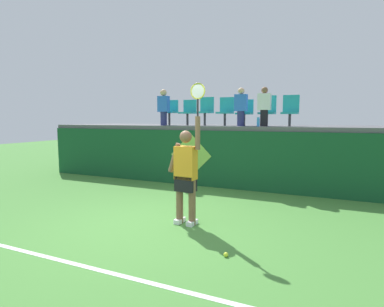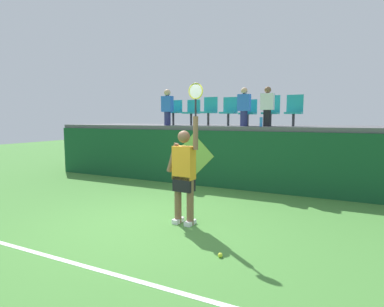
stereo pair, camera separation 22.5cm
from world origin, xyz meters
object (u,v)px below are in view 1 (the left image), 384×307
stadium_chair_0 (170,111)px  stadium_chair_6 (290,110)px  stadium_chair_4 (245,111)px  spectator_0 (241,106)px  stadium_chair_1 (188,111)px  water_bottle (258,122)px  spectator_1 (164,106)px  spectator_2 (264,106)px  tennis_ball (226,255)px  tennis_player (186,172)px  stadium_chair_5 (268,110)px  stadium_chair_3 (226,110)px  stadium_chair_2 (206,110)px

stadium_chair_0 → stadium_chair_6: stadium_chair_6 is taller
stadium_chair_4 → spectator_0: spectator_0 is taller
stadium_chair_1 → water_bottle: bearing=-16.4°
stadium_chair_1 → spectator_1: spectator_1 is taller
spectator_2 → spectator_1: bearing=179.5°
stadium_chair_0 → stadium_chair_1: stadium_chair_0 is taller
tennis_ball → stadium_chair_4: bearing=102.2°
tennis_player → spectator_1: 4.49m
stadium_chair_6 → spectator_1: bearing=-173.1°
tennis_player → stadium_chair_5: bearing=80.4°
spectator_1 → stadium_chair_6: bearing=6.9°
stadium_chair_3 → stadium_chair_1: bearing=-179.7°
stadium_chair_1 → stadium_chair_2: stadium_chair_2 is taller
stadium_chair_1 → spectator_0: 1.87m
stadium_chair_0 → stadium_chair_5: stadium_chair_5 is taller
stadium_chair_3 → spectator_2: spectator_2 is taller
spectator_2 → stadium_chair_4: bearing=144.2°
spectator_2 → stadium_chair_2: bearing=165.8°
stadium_chair_2 → spectator_1: size_ratio=0.79×
stadium_chair_2 → spectator_1: spectator_1 is taller
stadium_chair_1 → stadium_chair_5: size_ratio=0.93×
stadium_chair_2 → spectator_1: (-1.23, -0.45, 0.10)m
stadium_chair_0 → stadium_chair_6: (3.73, 0.01, -0.01)m
water_bottle → stadium_chair_4: stadium_chair_4 is taller
stadium_chair_2 → spectator_0: 1.31m
water_bottle → stadium_chair_5: 0.79m
stadium_chair_5 → spectator_0: 0.79m
water_bottle → stadium_chair_5: (0.10, 0.71, 0.34)m
stadium_chair_5 → spectator_1: (-3.11, -0.45, 0.13)m
spectator_1 → spectator_0: bearing=0.2°
stadium_chair_3 → spectator_0: size_ratio=0.80×
spectator_0 → spectator_1: bearing=-179.8°
stadium_chair_1 → stadium_chair_4: stadium_chair_1 is taller
tennis_ball → stadium_chair_6: stadium_chair_6 is taller
stadium_chair_3 → stadium_chair_6: bearing=0.1°
spectator_2 → stadium_chair_3: bearing=159.0°
stadium_chair_4 → spectator_1: (-2.46, -0.44, 0.16)m
tennis_ball → stadium_chair_3: 5.68m
stadium_chair_2 → stadium_chair_0: bearing=-179.6°
stadium_chair_2 → spectator_2: bearing=-14.2°
water_bottle → stadium_chair_1: size_ratio=0.31×
tennis_ball → stadium_chair_2: bearing=114.8°
stadium_chair_2 → stadium_chair_4: stadium_chair_2 is taller
stadium_chair_1 → stadium_chair_5: stadium_chair_5 is taller
tennis_player → spectator_2: (0.67, 3.50, 1.30)m
stadium_chair_4 → spectator_2: spectator_2 is taller
stadium_chair_2 → spectator_2: 1.94m
tennis_player → stadium_chair_1: size_ratio=3.14×
stadium_chair_1 → stadium_chair_3: stadium_chair_3 is taller
tennis_ball → stadium_chair_6: (0.20, 5.00, 2.14)m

